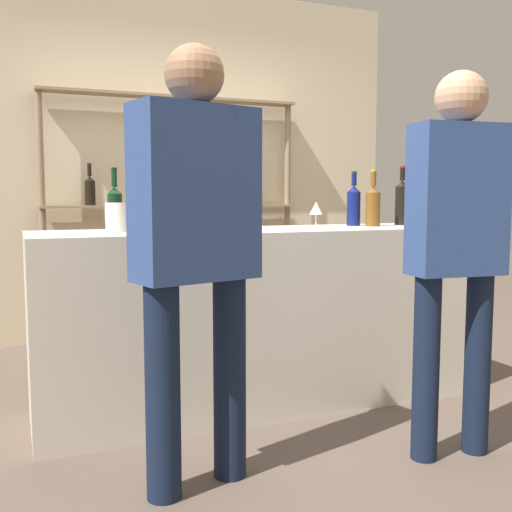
# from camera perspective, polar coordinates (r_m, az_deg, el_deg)

# --- Properties ---
(ground_plane) EXTENTS (16.00, 16.00, 0.00)m
(ground_plane) POSITION_cam_1_polar(r_m,az_deg,el_deg) (3.38, 0.00, -13.86)
(ground_plane) COLOR brown
(bar_counter) EXTENTS (2.31, 0.63, 0.96)m
(bar_counter) POSITION_cam_1_polar(r_m,az_deg,el_deg) (3.25, 0.00, -5.89)
(bar_counter) COLOR beige
(bar_counter) RESTS_ON ground_plane
(back_wall) EXTENTS (3.91, 0.12, 2.80)m
(back_wall) POSITION_cam_1_polar(r_m,az_deg,el_deg) (5.01, -8.36, 8.75)
(back_wall) COLOR beige
(back_wall) RESTS_ON ground_plane
(back_shelf) EXTENTS (2.04, 0.18, 1.91)m
(back_shelf) POSITION_cam_1_polar(r_m,az_deg,el_deg) (4.83, -7.77, 7.15)
(back_shelf) COLOR #897056
(back_shelf) RESTS_ON ground_plane
(counter_bottle_0) EXTENTS (0.08, 0.08, 0.36)m
(counter_bottle_0) POSITION_cam_1_polar(r_m,az_deg,el_deg) (3.76, 13.72, 5.07)
(counter_bottle_0) COLOR black
(counter_bottle_0) RESTS_ON bar_counter
(counter_bottle_1) EXTENTS (0.08, 0.08, 0.33)m
(counter_bottle_1) POSITION_cam_1_polar(r_m,az_deg,el_deg) (3.56, 11.08, 4.82)
(counter_bottle_1) COLOR brown
(counter_bottle_1) RESTS_ON bar_counter
(counter_bottle_2) EXTENTS (0.08, 0.08, 0.32)m
(counter_bottle_2) POSITION_cam_1_polar(r_m,az_deg,el_deg) (3.60, 9.28, 4.86)
(counter_bottle_2) COLOR #0F1956
(counter_bottle_2) RESTS_ON bar_counter
(counter_bottle_3) EXTENTS (0.07, 0.07, 0.32)m
(counter_bottle_3) POSITION_cam_1_polar(r_m,az_deg,el_deg) (3.16, -13.29, 4.58)
(counter_bottle_3) COLOR black
(counter_bottle_3) RESTS_ON bar_counter
(wine_glass) EXTENTS (0.07, 0.07, 0.15)m
(wine_glass) POSITION_cam_1_polar(r_m,az_deg,el_deg) (3.26, 5.75, 4.47)
(wine_glass) COLOR silver
(wine_glass) RESTS_ON bar_counter
(ice_bucket) EXTENTS (0.19, 0.19, 0.23)m
(ice_bucket) POSITION_cam_1_polar(r_m,az_deg,el_deg) (2.98, -9.43, 4.54)
(ice_bucket) COLOR #846647
(ice_bucket) RESTS_ON bar_counter
(cork_jar) EXTENTS (0.12, 0.12, 0.14)m
(cork_jar) POSITION_cam_1_polar(r_m,az_deg,el_deg) (3.04, -13.00, 3.61)
(cork_jar) COLOR silver
(cork_jar) RESTS_ON bar_counter
(customer_left) EXTENTS (0.51, 0.32, 1.69)m
(customer_left) POSITION_cam_1_polar(r_m,az_deg,el_deg) (2.26, -5.74, 1.95)
(customer_left) COLOR #121C33
(customer_left) RESTS_ON ground_plane
(customer_right) EXTENTS (0.42, 0.22, 1.65)m
(customer_right) POSITION_cam_1_polar(r_m,az_deg,el_deg) (2.67, 18.57, 2.18)
(customer_right) COLOR #121C33
(customer_right) RESTS_ON ground_plane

